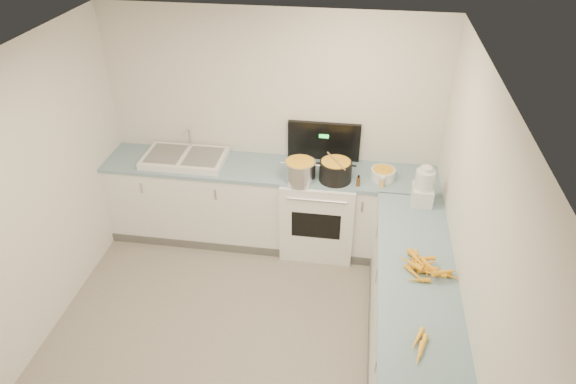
# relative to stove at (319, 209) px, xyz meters

# --- Properties ---
(floor) EXTENTS (3.50, 4.00, 0.00)m
(floor) POSITION_rel_stove_xyz_m (-0.55, -1.69, -0.47)
(floor) COLOR gray
(floor) RESTS_ON ground
(ceiling) EXTENTS (3.50, 4.00, 0.00)m
(ceiling) POSITION_rel_stove_xyz_m (-0.55, -1.69, 2.03)
(ceiling) COLOR silver
(ceiling) RESTS_ON ground
(wall_back) EXTENTS (3.50, 0.00, 2.50)m
(wall_back) POSITION_rel_stove_xyz_m (-0.55, 0.31, 0.78)
(wall_back) COLOR silver
(wall_back) RESTS_ON ground
(wall_left) EXTENTS (0.00, 4.00, 2.50)m
(wall_left) POSITION_rel_stove_xyz_m (-2.30, -1.69, 0.78)
(wall_left) COLOR silver
(wall_left) RESTS_ON ground
(wall_right) EXTENTS (0.00, 4.00, 2.50)m
(wall_right) POSITION_rel_stove_xyz_m (1.20, -1.69, 0.78)
(wall_right) COLOR silver
(wall_right) RESTS_ON ground
(counter_back) EXTENTS (3.50, 0.62, 0.94)m
(counter_back) POSITION_rel_stove_xyz_m (-0.55, 0.01, -0.00)
(counter_back) COLOR white
(counter_back) RESTS_ON ground
(counter_right) EXTENTS (0.62, 2.20, 0.94)m
(counter_right) POSITION_rel_stove_xyz_m (0.90, -1.39, -0.00)
(counter_right) COLOR white
(counter_right) RESTS_ON ground
(stove) EXTENTS (0.76, 0.65, 1.36)m
(stove) POSITION_rel_stove_xyz_m (0.00, 0.00, 0.00)
(stove) COLOR white
(stove) RESTS_ON ground
(sink) EXTENTS (0.86, 0.52, 0.31)m
(sink) POSITION_rel_stove_xyz_m (-1.45, 0.02, 0.50)
(sink) COLOR white
(sink) RESTS_ON counter_back
(steel_pot) EXTENTS (0.39, 0.39, 0.23)m
(steel_pot) POSITION_rel_stove_xyz_m (-0.19, -0.18, 0.56)
(steel_pot) COLOR silver
(steel_pot) RESTS_ON stove
(black_pot) EXTENTS (0.36, 0.36, 0.23)m
(black_pot) POSITION_rel_stove_xyz_m (0.16, -0.13, 0.56)
(black_pot) COLOR black
(black_pot) RESTS_ON stove
(wooden_spoon) EXTENTS (0.21, 0.33, 0.02)m
(wooden_spoon) POSITION_rel_stove_xyz_m (0.16, -0.13, 0.69)
(wooden_spoon) COLOR #AD7A47
(wooden_spoon) RESTS_ON black_pot
(mixing_bowl) EXTENTS (0.26, 0.26, 0.11)m
(mixing_bowl) POSITION_rel_stove_xyz_m (0.63, -0.04, 0.52)
(mixing_bowl) COLOR white
(mixing_bowl) RESTS_ON counter_back
(extract_bottle) EXTENTS (0.04, 0.04, 0.10)m
(extract_bottle) POSITION_rel_stove_xyz_m (0.39, -0.21, 0.51)
(extract_bottle) COLOR #593319
(extract_bottle) RESTS_ON counter_back
(spice_jar) EXTENTS (0.05, 0.05, 0.10)m
(spice_jar) POSITION_rel_stove_xyz_m (0.62, -0.18, 0.51)
(spice_jar) COLOR #E5B266
(spice_jar) RESTS_ON counter_back
(food_processor) EXTENTS (0.19, 0.23, 0.38)m
(food_processor) POSITION_rel_stove_xyz_m (0.99, -0.41, 0.63)
(food_processor) COLOR white
(food_processor) RESTS_ON counter_right
(carrot_pile) EXTENTS (0.47, 0.37, 0.09)m
(carrot_pile) POSITION_rel_stove_xyz_m (0.96, -1.38, 0.50)
(carrot_pile) COLOR #F8AA1E
(carrot_pile) RESTS_ON counter_right
(peeled_carrots) EXTENTS (0.13, 0.31, 0.04)m
(peeled_carrots) POSITION_rel_stove_xyz_m (0.87, -2.15, 0.49)
(peeled_carrots) COLOR yellow
(peeled_carrots) RESTS_ON counter_right
(peelings) EXTENTS (0.21, 0.24, 0.01)m
(peelings) POSITION_rel_stove_xyz_m (-1.64, 0.00, 0.54)
(peelings) COLOR tan
(peelings) RESTS_ON sink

